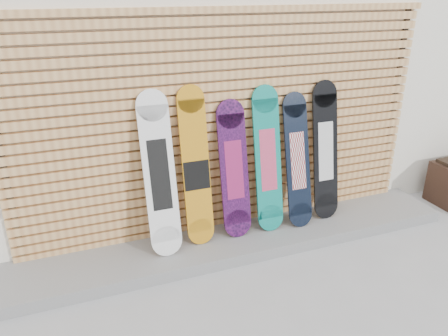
{
  "coord_description": "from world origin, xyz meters",
  "views": [
    {
      "loc": [
        -1.63,
        -2.84,
        2.47
      ],
      "look_at": [
        -0.27,
        0.75,
        0.85
      ],
      "focal_mm": 35.0,
      "sensor_mm": 36.0,
      "label": 1
    }
  ],
  "objects": [
    {
      "name": "ground",
      "position": [
        0.0,
        0.0,
        0.0
      ],
      "size": [
        80.0,
        80.0,
        0.0
      ],
      "primitive_type": "plane",
      "color": "#98989B",
      "rests_on": "ground"
    },
    {
      "name": "slat_wall",
      "position": [
        -0.15,
        0.97,
        1.21
      ],
      "size": [
        4.26,
        0.08,
        2.29
      ],
      "color": "tan",
      "rests_on": "ground"
    },
    {
      "name": "snowboard_1",
      "position": [
        -0.54,
        0.79,
        0.87
      ],
      "size": [
        0.26,
        0.3,
        1.52
      ],
      "color": "orange",
      "rests_on": "concrete_step"
    },
    {
      "name": "snowboard_4",
      "position": [
        0.54,
        0.77,
        0.8
      ],
      "size": [
        0.26,
        0.36,
        1.37
      ],
      "color": "black",
      "rests_on": "concrete_step"
    },
    {
      "name": "snowboard_5",
      "position": [
        0.89,
        0.8,
        0.85
      ],
      "size": [
        0.28,
        0.29,
        1.46
      ],
      "color": "black",
      "rests_on": "concrete_step"
    },
    {
      "name": "snowboard_0",
      "position": [
        -0.9,
        0.76,
        0.87
      ],
      "size": [
        0.29,
        0.38,
        1.51
      ],
      "color": "white",
      "rests_on": "concrete_step"
    },
    {
      "name": "snowboard_2",
      "position": [
        -0.15,
        0.79,
        0.8
      ],
      "size": [
        0.29,
        0.31,
        1.36
      ],
      "color": "black",
      "rests_on": "concrete_step"
    },
    {
      "name": "concrete_step",
      "position": [
        -0.15,
        0.68,
        0.06
      ],
      "size": [
        4.6,
        0.7,
        0.12
      ],
      "primitive_type": "cube",
      "color": "gray",
      "rests_on": "ground"
    },
    {
      "name": "snowboard_3",
      "position": [
        0.21,
        0.79,
        0.85
      ],
      "size": [
        0.28,
        0.31,
        1.46
      ],
      "color": "#0D7D71",
      "rests_on": "concrete_step"
    },
    {
      "name": "building",
      "position": [
        0.5,
        3.5,
        1.8
      ],
      "size": [
        12.0,
        5.0,
        3.6
      ],
      "primitive_type": "cube",
      "color": "white",
      "rests_on": "ground"
    }
  ]
}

